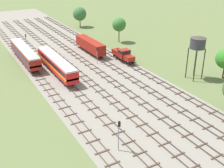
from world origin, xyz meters
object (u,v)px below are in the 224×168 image
Objects in this scene: freight_boxcar_centre_right_mid at (90,45)px; signal_post_nearest at (26,41)px; water_tower at (198,43)px; shunter_loco_right_nearest at (123,54)px; diesel_railcar_far_left_midfar at (25,53)px; signal_post_near at (119,132)px; signal_post_mid at (97,53)px; diesel_railcar_left_near at (56,63)px.

signal_post_nearest is (-15.95, 8.28, 1.24)m from freight_boxcar_centre_right_mid.
freight_boxcar_centre_right_mid is at bearing 114.13° from water_tower.
water_tower is (8.13, -17.66, 6.38)m from shunter_loco_right_nearest.
diesel_railcar_far_left_midfar is 4.00× the size of signal_post_near.
diesel_railcar_far_left_midfar is 2.04× the size of water_tower.
signal_post_near is (0.00, -50.76, -0.42)m from signal_post_nearest.
water_tower is at bearing -65.87° from freight_boxcar_centre_right_mid.
diesel_railcar_far_left_midfar is 4.49× the size of signal_post_mid.
diesel_railcar_left_near is 12.19m from diesel_railcar_far_left_midfar.
freight_boxcar_centre_right_mid is at bearing 36.19° from diesel_railcar_left_near.
signal_post_near reaches higher than shunter_loco_right_nearest.
freight_boxcar_centre_right_mid is 3.06× the size of signal_post_mid.
water_tower reaches higher than signal_post_mid.
signal_post_near is at bearing -87.02° from diesel_railcar_far_left_midfar.
diesel_railcar_far_left_midfar is 18.93m from signal_post_mid.
signal_post_mid is at bearing -51.48° from signal_post_nearest.
water_tower reaches higher than diesel_railcar_far_left_midfar.
shunter_loco_right_nearest is 1.44× the size of signal_post_nearest.
signal_post_nearest reaches higher than freight_boxcar_centre_right_mid.
water_tower is at bearing -43.76° from diesel_railcar_far_left_midfar.
shunter_loco_right_nearest is at bearing -66.85° from freight_boxcar_centre_right_mid.
water_tower is 46.69m from signal_post_nearest.
water_tower is (30.91, -29.60, 5.80)m from diesel_railcar_far_left_midfar.
diesel_railcar_left_near is at bearing 85.99° from signal_post_near.
water_tower is 2.20× the size of signal_post_mid.
signal_post_near reaches higher than diesel_railcar_left_near.
signal_post_mid reaches higher than freight_boxcar_centre_right_mid.
water_tower is 1.96× the size of signal_post_near.
signal_post_nearest is (2.28, 6.98, 1.09)m from diesel_railcar_far_left_midfar.
water_tower is at bearing -34.77° from diesel_railcar_left_near.
signal_post_nearest is at bearing 97.10° from diesel_railcar_left_near.
water_tower reaches higher than shunter_loco_right_nearest.
diesel_railcar_far_left_midfar is (-22.78, 11.94, 0.59)m from shunter_loco_right_nearest.
diesel_railcar_far_left_midfar is at bearing 111.95° from diesel_railcar_left_near.
signal_post_nearest reaches higher than diesel_railcar_left_near.
freight_boxcar_centre_right_mid reaches higher than shunter_loco_right_nearest.
signal_post_near is at bearing -153.65° from water_tower.
signal_post_near is (-15.95, -42.48, 0.82)m from freight_boxcar_centre_right_mid.
freight_boxcar_centre_right_mid is at bearing -27.43° from signal_post_nearest.
signal_post_nearest is 1.14× the size of signal_post_near.
diesel_railcar_far_left_midfar is at bearing 152.34° from shunter_loco_right_nearest.
freight_boxcar_centre_right_mid is at bearing 69.42° from signal_post_near.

